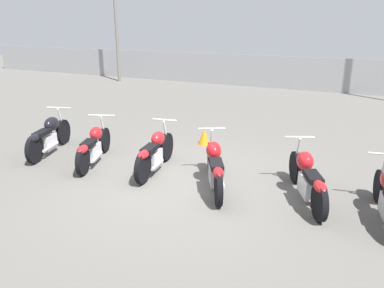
# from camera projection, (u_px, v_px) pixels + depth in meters

# --- Properties ---
(ground_plane) EXTENTS (60.00, 60.00, 0.00)m
(ground_plane) POSITION_uv_depth(u_px,v_px,m) (178.00, 183.00, 7.66)
(ground_plane) COLOR #5B5954
(fence_back) EXTENTS (40.00, 0.04, 1.57)m
(fence_back) POSITION_uv_depth(u_px,v_px,m) (294.00, 73.00, 17.92)
(fence_back) COLOR gray
(fence_back) RESTS_ON ground_plane
(motorcycle_slot_0) EXTENTS (0.88, 2.06, 1.03)m
(motorcycle_slot_0) POSITION_uv_depth(u_px,v_px,m) (49.00, 135.00, 9.28)
(motorcycle_slot_0) COLOR black
(motorcycle_slot_0) RESTS_ON ground_plane
(motorcycle_slot_1) EXTENTS (0.95, 2.03, 0.99)m
(motorcycle_slot_1) POSITION_uv_depth(u_px,v_px,m) (94.00, 146.00, 8.63)
(motorcycle_slot_1) COLOR black
(motorcycle_slot_1) RESTS_ON ground_plane
(motorcycle_slot_2) EXTENTS (0.60, 2.05, 1.03)m
(motorcycle_slot_2) POSITION_uv_depth(u_px,v_px,m) (155.00, 153.00, 8.13)
(motorcycle_slot_2) COLOR black
(motorcycle_slot_2) RESTS_ON ground_plane
(motorcycle_slot_3) EXTENTS (1.13, 2.02, 1.03)m
(motorcycle_slot_3) POSITION_uv_depth(u_px,v_px,m) (215.00, 166.00, 7.32)
(motorcycle_slot_3) COLOR black
(motorcycle_slot_3) RESTS_ON ground_plane
(motorcycle_slot_4) EXTENTS (1.06, 2.06, 1.01)m
(motorcycle_slot_4) POSITION_uv_depth(u_px,v_px,m) (307.00, 178.00, 6.82)
(motorcycle_slot_4) COLOR black
(motorcycle_slot_4) RESTS_ON ground_plane
(traffic_cone_near) EXTENTS (0.32, 0.32, 0.44)m
(traffic_cone_near) POSITION_uv_depth(u_px,v_px,m) (204.00, 136.00, 10.02)
(traffic_cone_near) COLOR orange
(traffic_cone_near) RESTS_ON ground_plane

